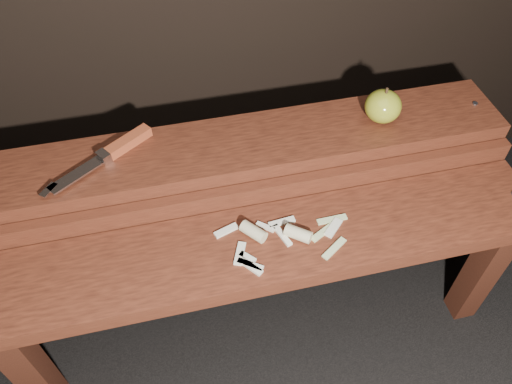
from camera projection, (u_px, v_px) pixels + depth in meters
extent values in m
plane|color=black|center=(261.00, 316.00, 1.37)|extent=(60.00, 60.00, 0.00)
cube|color=#39180E|center=(30.00, 368.00, 1.08)|extent=(0.06, 0.06, 0.38)
cube|color=#39180E|center=(482.00, 271.00, 1.24)|extent=(0.06, 0.06, 0.38)
cube|color=#4A1F11|center=(268.00, 247.00, 1.03)|extent=(1.20, 0.20, 0.04)
cube|color=#39180E|center=(32.00, 246.00, 1.24)|extent=(0.06, 0.06, 0.46)
cube|color=#39180E|center=(431.00, 174.00, 1.40)|extent=(0.06, 0.06, 0.46)
cube|color=#4A1F11|center=(255.00, 193.00, 1.08)|extent=(1.20, 0.02, 0.05)
cube|color=#4A1F11|center=(245.00, 147.00, 1.11)|extent=(1.20, 0.18, 0.04)
cylinder|color=slate|center=(475.00, 103.00, 1.18)|extent=(0.01, 0.01, 0.00)
ellipsoid|color=olive|center=(383.00, 106.00, 1.12)|extent=(0.08, 0.08, 0.07)
cylinder|color=#382314|center=(387.00, 91.00, 1.09)|extent=(0.01, 0.01, 0.01)
cube|color=#973E21|center=(129.00, 142.00, 1.08)|extent=(0.11, 0.08, 0.02)
cube|color=silver|center=(104.00, 157.00, 1.05)|extent=(0.03, 0.04, 0.02)
cube|color=silver|center=(76.00, 175.00, 1.01)|extent=(0.11, 0.09, 0.00)
cube|color=silver|center=(48.00, 190.00, 0.99)|extent=(0.04, 0.04, 0.00)
cube|color=beige|center=(265.00, 227.00, 1.04)|extent=(0.04, 0.03, 0.01)
cube|color=beige|center=(282.00, 222.00, 1.05)|extent=(0.06, 0.02, 0.01)
cube|color=beige|center=(247.00, 257.00, 0.99)|extent=(0.03, 0.03, 0.01)
cube|color=beige|center=(226.00, 231.00, 1.03)|extent=(0.05, 0.03, 0.01)
cube|color=beige|center=(333.00, 228.00, 1.04)|extent=(0.05, 0.05, 0.01)
cube|color=beige|center=(251.00, 267.00, 0.97)|extent=(0.04, 0.05, 0.01)
cube|color=beige|center=(282.00, 235.00, 1.02)|extent=(0.03, 0.06, 0.01)
cube|color=beige|center=(250.00, 265.00, 0.98)|extent=(0.05, 0.04, 0.01)
cube|color=beige|center=(240.00, 253.00, 0.99)|extent=(0.04, 0.06, 0.01)
cylinder|color=#C9BB8C|center=(253.00, 232.00, 1.02)|extent=(0.06, 0.06, 0.03)
cylinder|color=#C9BB8C|center=(298.00, 234.00, 1.01)|extent=(0.06, 0.05, 0.03)
cube|color=#BCC988|center=(323.00, 232.00, 1.03)|extent=(0.06, 0.04, 0.00)
cube|color=#BCC988|center=(334.00, 248.00, 1.00)|extent=(0.06, 0.05, 0.00)
cube|color=#BCC988|center=(332.00, 219.00, 1.05)|extent=(0.07, 0.02, 0.00)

